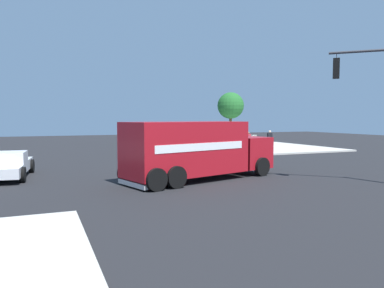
# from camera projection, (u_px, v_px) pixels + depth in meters

# --- Properties ---
(ground_plane) EXTENTS (100.00, 100.00, 0.00)m
(ground_plane) POSITION_uv_depth(u_px,v_px,m) (191.00, 173.00, 20.82)
(ground_plane) COLOR black
(sidewalk_corner_near) EXTENTS (12.74, 12.74, 0.14)m
(sidewalk_corner_near) POSITION_uv_depth(u_px,v_px,m) (261.00, 148.00, 38.05)
(sidewalk_corner_near) COLOR beige
(sidewalk_corner_near) RESTS_ON ground
(delivery_truck) EXTENTS (8.65, 4.79, 2.93)m
(delivery_truck) POSITION_uv_depth(u_px,v_px,m) (197.00, 150.00, 18.64)
(delivery_truck) COLOR #AD141E
(delivery_truck) RESTS_ON ground
(pickup_white) EXTENTS (2.67, 5.37, 1.38)m
(pickup_white) POSITION_uv_depth(u_px,v_px,m) (6.00, 164.00, 19.16)
(pickup_white) COLOR white
(pickup_white) RESTS_ON ground
(pedestrian_near_corner) EXTENTS (0.48, 0.36, 1.57)m
(pedestrian_near_corner) POSITION_uv_depth(u_px,v_px,m) (248.00, 138.00, 37.89)
(pedestrian_near_corner) COLOR gray
(pedestrian_near_corner) RESTS_ON sidewalk_corner_near
(pedestrian_crossing) EXTENTS (0.48, 0.35, 1.77)m
(pedestrian_crossing) POSITION_uv_depth(u_px,v_px,m) (270.00, 138.00, 36.26)
(pedestrian_crossing) COLOR #4C4C51
(pedestrian_crossing) RESTS_ON sidewalk_corner_near
(picket_fence_run) EXTENTS (6.76, 0.05, 0.95)m
(picket_fence_run) POSITION_uv_depth(u_px,v_px,m) (232.00, 139.00, 43.65)
(picket_fence_run) COLOR silver
(picket_fence_run) RESTS_ON sidewalk_corner_near
(shade_tree_near) EXTENTS (3.07, 3.07, 5.95)m
(shade_tree_near) POSITION_uv_depth(u_px,v_px,m) (231.00, 106.00, 43.01)
(shade_tree_near) COLOR brown
(shade_tree_near) RESTS_ON sidewalk_corner_near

